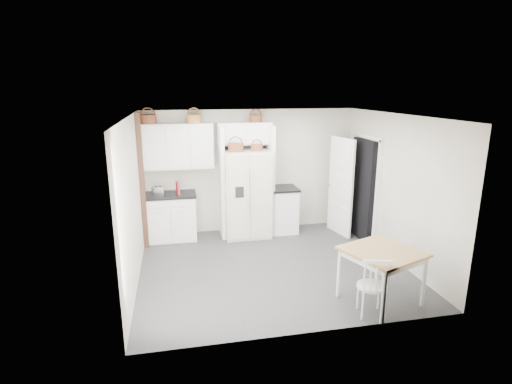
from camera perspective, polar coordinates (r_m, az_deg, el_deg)
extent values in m
plane|color=#2A2A2C|center=(7.12, 2.28, -10.54)|extent=(4.50, 4.50, 0.00)
plane|color=white|center=(6.45, 2.52, 10.84)|extent=(4.50, 4.50, 0.00)
plane|color=#ADA790|center=(8.57, -0.82, 3.03)|extent=(4.50, 0.00, 4.50)
plane|color=#ADA790|center=(6.52, -17.19, -1.40)|extent=(0.00, 4.00, 4.00)
plane|color=#ADA790|center=(7.52, 19.28, 0.53)|extent=(0.00, 4.00, 4.00)
cube|color=beige|center=(8.27, -1.34, -0.23)|extent=(0.93, 0.75, 1.81)
cube|color=white|center=(8.35, -12.04, -3.58)|extent=(0.99, 0.63, 0.92)
cube|color=white|center=(8.64, 3.89, -2.61)|extent=(0.53, 0.64, 0.94)
cube|color=#986D42|center=(6.16, 17.39, -11.37)|extent=(1.23, 1.23, 0.80)
cube|color=white|center=(5.78, 16.26, -12.76)|extent=(0.49, 0.46, 0.85)
cube|color=black|center=(8.22, -12.22, -0.39)|extent=(1.04, 0.67, 0.04)
cube|color=black|center=(8.51, 3.94, 0.54)|extent=(0.57, 0.68, 0.04)
cube|color=silver|center=(8.18, -13.78, 0.21)|extent=(0.26, 0.18, 0.17)
cube|color=maroon|center=(8.10, -11.14, 0.55)|extent=(0.07, 0.18, 0.26)
cube|color=beige|center=(8.11, -10.95, 0.40)|extent=(0.03, 0.14, 0.21)
cylinder|color=#612514|center=(8.11, -15.14, 9.99)|extent=(0.31, 0.31, 0.17)
cylinder|color=#95612F|center=(8.11, -8.85, 10.29)|extent=(0.29, 0.29, 0.17)
cylinder|color=#612514|center=(8.26, -0.03, 10.47)|extent=(0.26, 0.26, 0.15)
cylinder|color=#612514|center=(7.94, -2.93, 6.38)|extent=(0.30, 0.30, 0.16)
cylinder|color=#612514|center=(8.01, 0.09, 6.35)|extent=(0.23, 0.23, 0.12)
cube|color=white|center=(8.15, -11.08, 6.44)|extent=(1.40, 0.34, 0.90)
cube|color=white|center=(8.25, -1.65, 8.37)|extent=(1.12, 0.34, 0.45)
cube|color=white|center=(8.21, -4.95, 1.39)|extent=(0.08, 0.60, 2.30)
cube|color=white|center=(8.39, 1.99, 1.72)|extent=(0.08, 0.60, 2.30)
cube|color=#432C18|center=(7.82, -15.95, 1.32)|extent=(0.09, 0.09, 2.60)
cube|color=black|center=(8.39, 15.17, 0.33)|extent=(0.18, 0.85, 2.05)
cube|color=white|center=(8.53, 12.01, 0.76)|extent=(0.21, 0.79, 2.05)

